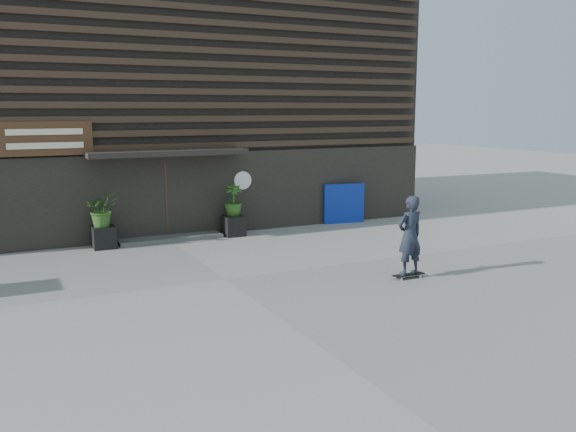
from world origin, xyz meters
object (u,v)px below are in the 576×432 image
planter_pot_right (234,226)px  skateboarder (410,236)px  blue_tarp (344,204)px  planter_pot_left (104,237)px

planter_pot_right → skateboarder: size_ratio=0.32×
blue_tarp → skateboarder: bearing=-99.6°
planter_pot_right → skateboarder: bearing=-73.2°
planter_pot_left → planter_pot_right: size_ratio=1.00×
skateboarder → planter_pot_right: bearing=106.8°
planter_pot_right → blue_tarp: blue_tarp is taller
planter_pot_right → skateboarder: skateboarder is taller
planter_pot_left → planter_pot_right: bearing=0.0°
planter_pot_left → skateboarder: skateboarder is taller
planter_pot_left → blue_tarp: bearing=2.2°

